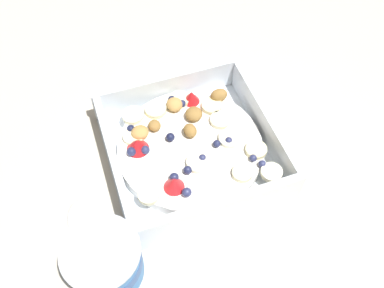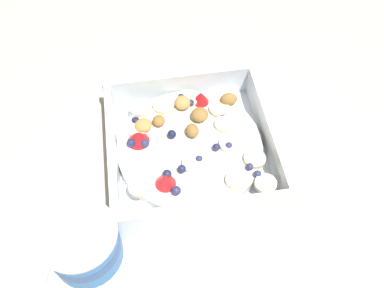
{
  "view_description": "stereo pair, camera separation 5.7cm",
  "coord_description": "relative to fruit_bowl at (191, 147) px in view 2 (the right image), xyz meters",
  "views": [
    {
      "loc": [
        0.1,
        0.33,
        0.49
      ],
      "look_at": [
        -0.0,
        0.02,
        0.03
      ],
      "focal_mm": 38.68,
      "sensor_mm": 36.0,
      "label": 1
    },
    {
      "loc": [
        0.05,
        0.34,
        0.49
      ],
      "look_at": [
        -0.0,
        0.02,
        0.03
      ],
      "focal_mm": 38.68,
      "sensor_mm": 36.0,
      "label": 2
    }
  ],
  "objects": [
    {
      "name": "ground_plane",
      "position": [
        0.0,
        -0.02,
        -0.02
      ],
      "size": [
        2.4,
        2.4,
        0.0
      ],
      "primitive_type": "plane",
      "color": "beige"
    },
    {
      "name": "fruit_bowl",
      "position": [
        0.0,
        0.0,
        0.0
      ],
      "size": [
        0.22,
        0.22,
        0.06
      ],
      "color": "white",
      "rests_on": "ground"
    },
    {
      "name": "spoon",
      "position": [
        0.17,
        0.07,
        -0.02
      ],
      "size": [
        0.06,
        0.17,
        0.01
      ],
      "color": "silver",
      "rests_on": "ground"
    },
    {
      "name": "yogurt_cup",
      "position": [
        0.15,
        0.13,
        0.01
      ],
      "size": [
        0.09,
        0.09,
        0.07
      ],
      "color": "#3370B7",
      "rests_on": "ground"
    }
  ]
}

